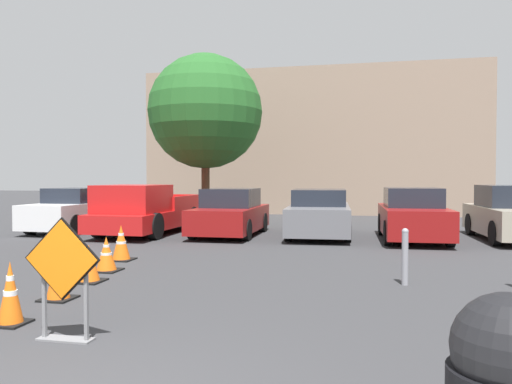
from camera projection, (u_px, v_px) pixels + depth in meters
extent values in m
plane|color=#333335|center=(275.00, 247.00, 13.21)|extent=(96.00, 96.00, 0.00)
cube|color=black|center=(62.00, 259.00, 5.62)|extent=(0.94, 0.03, 0.94)
cube|color=orange|center=(61.00, 259.00, 5.60)|extent=(0.89, 0.03, 0.89)
cube|color=slate|center=(66.00, 339.00, 5.69)|extent=(0.65, 0.20, 0.02)
cube|color=slate|center=(44.00, 298.00, 5.73)|extent=(0.04, 0.04, 0.94)
cube|color=slate|center=(86.00, 300.00, 5.62)|extent=(0.04, 0.04, 0.94)
cube|color=black|center=(11.00, 323.00, 6.30)|extent=(0.41, 0.41, 0.03)
cone|color=orange|center=(10.00, 292.00, 6.28)|extent=(0.30, 0.30, 0.77)
cylinder|color=white|center=(10.00, 278.00, 6.28)|extent=(0.10, 0.10, 0.07)
cylinder|color=white|center=(10.00, 293.00, 6.29)|extent=(0.17, 0.17, 0.07)
cube|color=black|center=(58.00, 299.00, 7.57)|extent=(0.47, 0.47, 0.03)
cone|color=orange|center=(58.00, 274.00, 7.56)|extent=(0.35, 0.35, 0.73)
cylinder|color=white|center=(58.00, 263.00, 7.56)|extent=(0.11, 0.11, 0.07)
cylinder|color=white|center=(58.00, 275.00, 7.56)|extent=(0.19, 0.19, 0.07)
cube|color=black|center=(89.00, 281.00, 8.85)|extent=(0.51, 0.51, 0.03)
cone|color=orange|center=(89.00, 262.00, 8.84)|extent=(0.38, 0.38, 0.64)
cylinder|color=white|center=(89.00, 255.00, 8.84)|extent=(0.12, 0.12, 0.06)
cylinder|color=white|center=(89.00, 263.00, 8.84)|extent=(0.21, 0.21, 0.06)
cube|color=black|center=(106.00, 270.00, 9.87)|extent=(0.53, 0.53, 0.03)
cone|color=orange|center=(106.00, 253.00, 9.86)|extent=(0.39, 0.39, 0.65)
cylinder|color=white|center=(106.00, 246.00, 9.86)|extent=(0.12, 0.12, 0.06)
cylinder|color=white|center=(106.00, 254.00, 9.86)|extent=(0.22, 0.22, 0.06)
cube|color=black|center=(121.00, 260.00, 11.17)|extent=(0.54, 0.54, 0.03)
cone|color=orange|center=(121.00, 242.00, 11.15)|extent=(0.40, 0.40, 0.76)
cylinder|color=white|center=(121.00, 235.00, 11.15)|extent=(0.12, 0.12, 0.07)
cylinder|color=white|center=(121.00, 243.00, 11.15)|extent=(0.22, 0.22, 0.07)
cube|color=white|center=(75.00, 214.00, 17.19)|extent=(1.75, 4.08, 0.80)
cube|color=#1E232D|center=(76.00, 195.00, 17.27)|extent=(1.52, 1.88, 0.50)
cylinder|color=black|center=(74.00, 225.00, 15.80)|extent=(0.21, 0.68, 0.68)
cylinder|color=black|center=(31.00, 224.00, 16.15)|extent=(0.21, 0.68, 0.68)
cylinder|color=black|center=(114.00, 219.00, 18.25)|extent=(0.21, 0.68, 0.68)
cylinder|color=black|center=(75.00, 218.00, 18.60)|extent=(0.21, 0.68, 0.68)
cube|color=red|center=(149.00, 218.00, 16.52)|extent=(2.03, 5.20, 0.55)
cube|color=red|center=(133.00, 199.00, 15.37)|extent=(1.85, 2.09, 0.85)
cube|color=red|center=(174.00, 200.00, 18.69)|extent=(1.89, 0.11, 0.45)
cube|color=red|center=(187.00, 202.00, 17.32)|extent=(0.12, 2.49, 0.45)
cube|color=red|center=(137.00, 202.00, 17.73)|extent=(0.12, 2.49, 0.45)
cylinder|color=black|center=(155.00, 226.00, 14.81)|extent=(0.25, 0.81, 0.80)
cylinder|color=black|center=(99.00, 225.00, 15.21)|extent=(0.25, 0.81, 0.80)
cylinder|color=black|center=(191.00, 218.00, 17.85)|extent=(0.25, 0.81, 0.80)
cylinder|color=black|center=(144.00, 217.00, 18.25)|extent=(0.25, 0.81, 0.80)
cube|color=maroon|center=(230.00, 218.00, 15.92)|extent=(1.81, 4.02, 0.73)
cube|color=#1E232D|center=(231.00, 198.00, 16.00)|extent=(1.58, 1.85, 0.59)
cylinder|color=black|center=(247.00, 230.00, 14.54)|extent=(0.20, 0.64, 0.64)
cylinder|color=black|center=(193.00, 229.00, 14.88)|extent=(0.20, 0.64, 0.64)
cylinder|color=black|center=(263.00, 222.00, 16.98)|extent=(0.20, 0.64, 0.64)
cylinder|color=black|center=(217.00, 221.00, 17.32)|extent=(0.20, 0.64, 0.64)
cube|color=slate|center=(319.00, 218.00, 15.78)|extent=(2.11, 4.67, 0.79)
cube|color=#1E232D|center=(319.00, 197.00, 15.87)|extent=(1.75, 2.19, 0.50)
cylinder|color=black|center=(348.00, 231.00, 14.25)|extent=(0.24, 0.65, 0.64)
cylinder|color=black|center=(288.00, 230.00, 14.52)|extent=(0.24, 0.65, 0.64)
cylinder|color=black|center=(346.00, 222.00, 17.05)|extent=(0.24, 0.65, 0.64)
cylinder|color=black|center=(296.00, 222.00, 17.32)|extent=(0.24, 0.65, 0.64)
cube|color=maroon|center=(413.00, 220.00, 14.66)|extent=(1.88, 4.12, 0.80)
cube|color=#1E232D|center=(413.00, 197.00, 14.74)|extent=(1.60, 1.92, 0.56)
cylinder|color=black|center=(450.00, 234.00, 13.28)|extent=(0.22, 0.70, 0.69)
cylinder|color=black|center=(388.00, 233.00, 13.58)|extent=(0.22, 0.70, 0.69)
cylinder|color=black|center=(434.00, 225.00, 15.76)|extent=(0.22, 0.70, 0.69)
cylinder|color=black|center=(382.00, 224.00, 16.06)|extent=(0.22, 0.70, 0.69)
cube|color=#A39984|center=(510.00, 221.00, 14.63)|extent=(1.87, 4.33, 0.80)
cube|color=#1E232D|center=(509.00, 196.00, 14.71)|extent=(1.57, 2.02, 0.64)
cylinder|color=black|center=(495.00, 233.00, 13.46)|extent=(0.23, 0.70, 0.69)
cylinder|color=black|center=(470.00, 224.00, 16.07)|extent=(0.23, 0.70, 0.69)
sphere|color=black|center=(509.00, 349.00, 2.32)|extent=(0.53, 0.53, 0.53)
cylinder|color=gray|center=(405.00, 258.00, 8.59)|extent=(0.11, 0.11, 0.93)
sphere|color=gray|center=(405.00, 232.00, 8.58)|extent=(0.12, 0.12, 0.12)
cube|color=gray|center=(313.00, 144.00, 26.96)|extent=(17.15, 5.00, 7.34)
cylinder|color=#513823|center=(206.00, 190.00, 19.54)|extent=(0.32, 0.32, 2.76)
sphere|color=#235B23|center=(205.00, 112.00, 19.45)|extent=(4.45, 4.45, 4.45)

